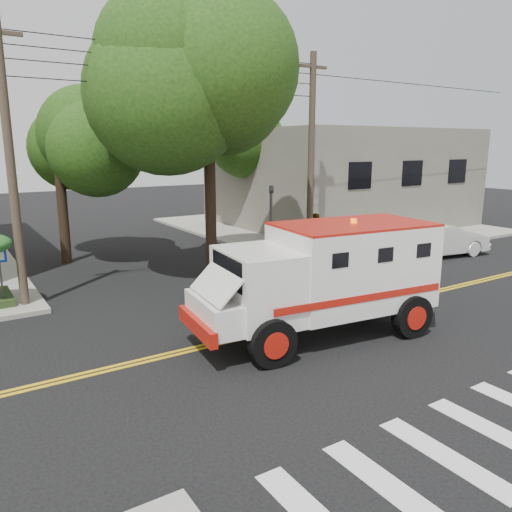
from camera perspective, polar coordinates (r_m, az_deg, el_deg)
ground at (r=14.45m, az=1.70°, el=-8.54°), size 100.00×100.00×0.00m
sidewalk_ne at (r=32.83m, az=7.95°, el=3.49°), size 17.00×17.00×0.15m
building_right at (r=33.86m, az=9.52°, el=8.95°), size 14.00×12.00×6.00m
utility_pole_left at (r=17.25m, az=-26.20°, el=8.98°), size 0.28×0.28×9.00m
utility_pole_right at (r=22.22m, az=6.30°, el=10.70°), size 0.28×0.28×9.00m
tree_main at (r=19.88m, az=-3.90°, el=18.32°), size 6.08×5.70×9.85m
tree_left at (r=23.44m, az=-20.99°, el=13.07°), size 4.48×4.20×7.70m
tree_right at (r=31.54m, az=-1.14°, el=14.21°), size 4.80×4.50×8.20m
traffic_signal at (r=20.46m, az=1.72°, el=4.22°), size 0.15×0.18×3.60m
accessibility_sign at (r=17.77m, az=-27.21°, el=-1.30°), size 0.45×0.10×2.02m
armored_truck at (r=13.77m, az=7.92°, el=-2.00°), size 7.05×3.39×3.10m
parked_sedan at (r=25.30m, az=20.32°, el=1.76°), size 5.01×2.45×1.58m
pedestrian_a at (r=23.57m, az=6.65°, el=2.54°), size 0.83×0.70×1.94m
pedestrian_b at (r=25.83m, az=7.67°, el=3.10°), size 1.02×0.94×1.69m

